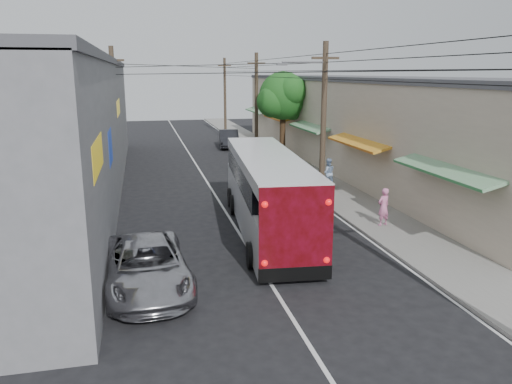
# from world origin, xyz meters

# --- Properties ---
(ground) EXTENTS (120.00, 120.00, 0.00)m
(ground) POSITION_xyz_m (0.00, 0.00, 0.00)
(ground) COLOR black
(ground) RESTS_ON ground
(sidewalk) EXTENTS (3.00, 80.00, 0.12)m
(sidewalk) POSITION_xyz_m (6.50, 20.00, 0.06)
(sidewalk) COLOR slate
(sidewalk) RESTS_ON ground
(building_right) EXTENTS (7.09, 40.00, 6.25)m
(building_right) POSITION_xyz_m (10.99, 22.00, 3.15)
(building_right) COLOR beige
(building_right) RESTS_ON ground
(building_left) EXTENTS (7.20, 36.00, 7.25)m
(building_left) POSITION_xyz_m (-8.50, 18.00, 3.65)
(building_left) COLOR gray
(building_left) RESTS_ON ground
(utility_poles) EXTENTS (11.80, 45.28, 8.00)m
(utility_poles) POSITION_xyz_m (3.13, 20.33, 4.13)
(utility_poles) COLOR #473828
(utility_poles) RESTS_ON ground
(street_tree) EXTENTS (4.40, 4.00, 6.60)m
(street_tree) POSITION_xyz_m (6.87, 26.02, 4.67)
(street_tree) COLOR #3F2B19
(street_tree) RESTS_ON ground
(coach_bus) EXTENTS (3.41, 11.47, 3.26)m
(coach_bus) POSITION_xyz_m (1.21, 8.75, 1.69)
(coach_bus) COLOR silver
(coach_bus) RESTS_ON ground
(jeepney) EXTENTS (2.80, 5.50, 1.49)m
(jeepney) POSITION_xyz_m (-3.80, 3.97, 0.74)
(jeepney) COLOR #ACABB2
(jeepney) RESTS_ON ground
(parked_suv) EXTENTS (2.54, 5.72, 1.63)m
(parked_suv) POSITION_xyz_m (3.80, 13.00, 0.82)
(parked_suv) COLOR gray
(parked_suv) RESTS_ON ground
(parked_car_mid) EXTENTS (2.18, 4.67, 1.55)m
(parked_car_mid) POSITION_xyz_m (4.12, 23.77, 0.77)
(parked_car_mid) COLOR #252429
(parked_car_mid) RESTS_ON ground
(parked_car_far) EXTENTS (2.18, 4.84, 1.54)m
(parked_car_far) POSITION_xyz_m (3.80, 32.79, 0.77)
(parked_car_far) COLOR black
(parked_car_far) RESTS_ON ground
(pedestrian_near) EXTENTS (0.69, 0.56, 1.63)m
(pedestrian_near) POSITION_xyz_m (6.17, 8.03, 0.94)
(pedestrian_near) COLOR pink
(pedestrian_near) RESTS_ON sidewalk
(pedestrian_far) EXTENTS (0.87, 0.71, 1.67)m
(pedestrian_far) POSITION_xyz_m (6.48, 15.42, 0.96)
(pedestrian_far) COLOR #92AED4
(pedestrian_far) RESTS_ON sidewalk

